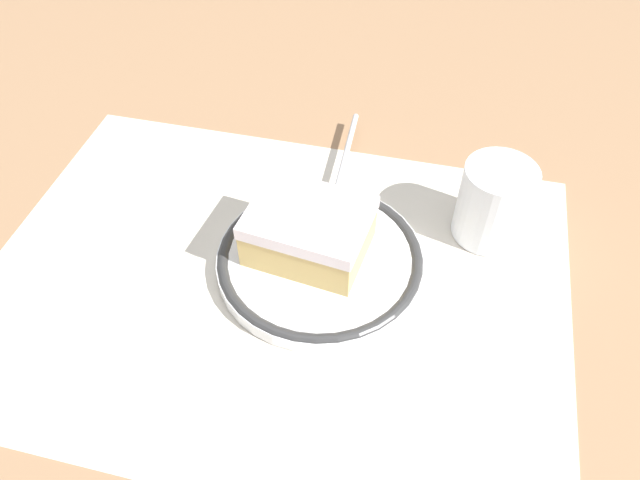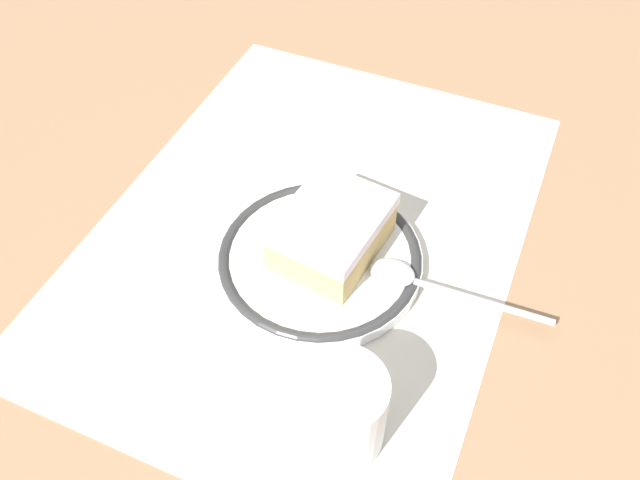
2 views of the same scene
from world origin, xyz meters
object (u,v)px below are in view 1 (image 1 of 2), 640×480
at_px(plate, 320,260).
at_px(cake_slice, 309,231).
at_px(spoon, 337,187).
at_px(cup, 493,207).

bearing_deg(plate, cake_slice, -28.74).
distance_m(plate, cake_slice, 0.03).
xyz_separation_m(cake_slice, spoon, (-0.01, -0.07, -0.02)).
height_order(plate, cup, cup).
distance_m(cake_slice, spoon, 0.08).
height_order(plate, spoon, spoon).
relative_size(spoon, cup, 2.11).
distance_m(plate, cup, 0.15).
bearing_deg(spoon, cup, 177.01).
height_order(plate, cake_slice, cake_slice).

